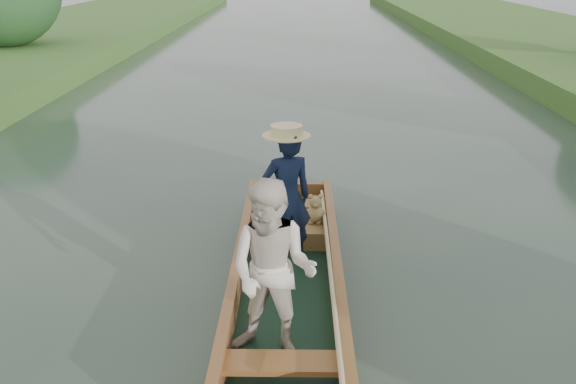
{
  "coord_description": "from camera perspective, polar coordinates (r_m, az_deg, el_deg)",
  "views": [
    {
      "loc": [
        0.11,
        -5.94,
        3.34
      ],
      "look_at": [
        0.0,
        0.6,
        0.95
      ],
      "focal_mm": 40.0,
      "sensor_mm": 36.0,
      "label": 1
    }
  ],
  "objects": [
    {
      "name": "ground",
      "position": [
        6.81,
        -0.09,
        -9.28
      ],
      "size": [
        120.0,
        120.0,
        0.0
      ],
      "primitive_type": "plane",
      "color": "#283D30",
      "rests_on": "ground"
    },
    {
      "name": "punt",
      "position": [
        6.41,
        -0.4,
        -5.78
      ],
      "size": [
        1.12,
        5.0,
        1.68
      ],
      "color": "black",
      "rests_on": "ground"
    }
  ]
}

